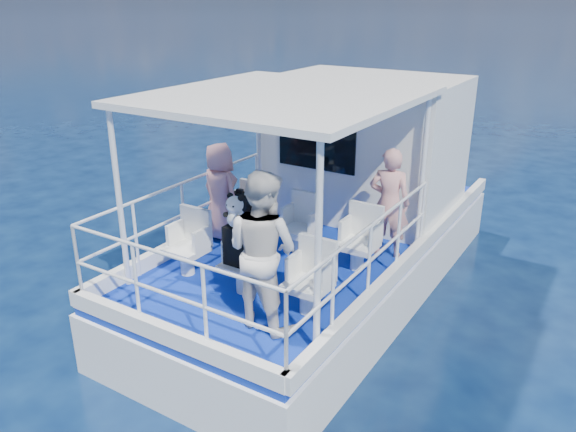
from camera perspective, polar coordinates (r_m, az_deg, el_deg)
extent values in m
plane|color=#071637|center=(8.18, 0.31, -10.01)|extent=(2000.00, 2000.00, 0.00)
cube|color=white|center=(8.93, 3.71, -7.15)|extent=(3.00, 7.00, 1.60)
cube|color=navy|center=(8.56, 3.85, -2.14)|extent=(2.90, 6.90, 0.10)
cube|color=white|center=(9.30, 7.87, 7.12)|extent=(2.85, 2.00, 2.20)
cube|color=white|center=(6.90, -0.54, 12.05)|extent=(3.00, 3.20, 0.08)
cylinder|color=white|center=(6.95, -16.77, 1.46)|extent=(0.07, 0.07, 2.20)
cylinder|color=white|center=(5.33, 3.08, -3.72)|extent=(0.07, 0.07, 2.20)
cylinder|color=white|center=(9.01, -2.98, 6.84)|extent=(0.07, 0.07, 2.20)
cylinder|color=white|center=(7.84, 13.49, 4.03)|extent=(0.07, 0.07, 2.20)
cube|color=white|center=(8.28, -4.25, -1.18)|extent=(0.48, 0.46, 0.38)
cube|color=white|center=(7.82, 1.09, -2.52)|extent=(0.48, 0.46, 0.38)
cube|color=white|center=(7.44, 7.06, -3.99)|extent=(0.48, 0.46, 0.38)
cube|color=white|center=(7.37, -10.22, -4.45)|extent=(0.48, 0.46, 0.38)
cube|color=white|center=(6.85, -4.55, -6.26)|extent=(0.48, 0.46, 0.38)
cube|color=white|center=(6.41, 2.01, -8.25)|extent=(0.48, 0.46, 0.38)
imported|color=pink|center=(8.20, -6.89, 2.45)|extent=(0.61, 0.50, 1.44)
imported|color=pink|center=(7.69, 10.24, 1.31)|extent=(0.62, 0.48, 1.53)
imported|color=silver|center=(5.91, -2.61, -3.49)|extent=(0.91, 0.74, 1.75)
cube|color=black|center=(8.09, -4.77, 1.10)|extent=(0.28, 0.16, 0.37)
cube|color=black|center=(6.64, -5.13, -3.06)|extent=(0.32, 0.18, 0.48)
cube|color=black|center=(8.03, -4.91, 2.55)|extent=(0.09, 0.06, 0.06)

